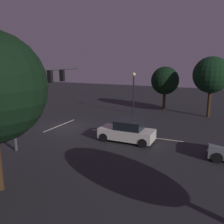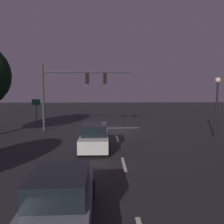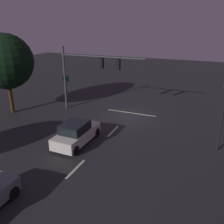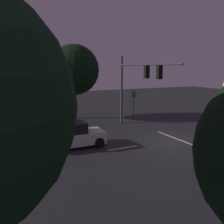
{
  "view_description": "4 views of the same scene",
  "coord_description": "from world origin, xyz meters",
  "px_view_note": "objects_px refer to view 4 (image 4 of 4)",
  "views": [
    {
      "loc": [
        18.56,
        13.29,
        6.26
      ],
      "look_at": [
        1.03,
        5.38,
        2.1
      ],
      "focal_mm": 38.16,
      "sensor_mm": 36.0,
      "label": 1
    },
    {
      "loc": [
        1.03,
        21.46,
        4.09
      ],
      "look_at": [
        0.41,
        3.3,
        2.09
      ],
      "focal_mm": 35.36,
      "sensor_mm": 36.0,
      "label": 2
    },
    {
      "loc": [
        -7.08,
        20.87,
        8.51
      ],
      "look_at": [
        -0.09,
        4.46,
        1.88
      ],
      "focal_mm": 38.78,
      "sensor_mm": 36.0,
      "label": 3
    },
    {
      "loc": [
        -14.16,
        11.7,
        5.33
      ],
      "look_at": [
        0.42,
        4.61,
        2.44
      ],
      "focal_mm": 40.29,
      "sensor_mm": 36.0,
      "label": 4
    }
  ],
  "objects_px": {
    "car_approaching": "(72,136)",
    "route_sign": "(134,99)",
    "tree_right_near": "(74,70)",
    "traffic_signal_assembly": "(137,79)"
  },
  "relations": [
    {
      "from": "car_approaching",
      "to": "route_sign",
      "type": "bearing_deg",
      "value": -53.26
    },
    {
      "from": "tree_right_near",
      "to": "car_approaching",
      "type": "bearing_deg",
      "value": 161.11
    },
    {
      "from": "route_sign",
      "to": "car_approaching",
      "type": "bearing_deg",
      "value": 126.74
    },
    {
      "from": "traffic_signal_assembly",
      "to": "route_sign",
      "type": "relative_size",
      "value": 2.87
    },
    {
      "from": "car_approaching",
      "to": "tree_right_near",
      "type": "distance_m",
      "value": 10.74
    },
    {
      "from": "route_sign",
      "to": "tree_right_near",
      "type": "distance_m",
      "value": 6.83
    },
    {
      "from": "tree_right_near",
      "to": "route_sign",
      "type": "bearing_deg",
      "value": -117.78
    },
    {
      "from": "route_sign",
      "to": "tree_right_near",
      "type": "xyz_separation_m",
      "value": [
        2.87,
        5.45,
        2.94
      ]
    },
    {
      "from": "tree_right_near",
      "to": "traffic_signal_assembly",
      "type": "bearing_deg",
      "value": -154.57
    },
    {
      "from": "car_approaching",
      "to": "route_sign",
      "type": "relative_size",
      "value": 1.49
    }
  ]
}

